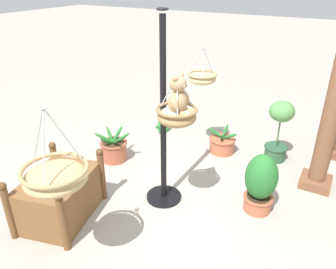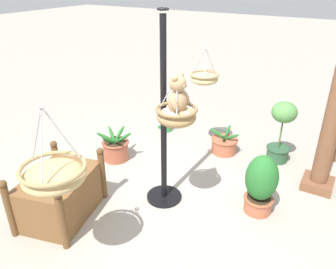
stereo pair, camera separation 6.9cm
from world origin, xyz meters
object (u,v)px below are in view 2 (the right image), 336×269
Objects in this scene: teddy_bear at (179,98)px; potted_plant_broad_leaf at (116,148)px; display_pole_central at (164,150)px; watering_can at (166,126)px; hanging_basket_right_low at (54,175)px; potted_plant_trailing_ivy at (281,129)px; potted_plant_tall_leafy at (224,144)px; wooden_planter_box at (60,194)px; potted_plant_small_succulent at (261,184)px; hanging_basket_left_high at (204,78)px; hanging_basket_with_teddy at (176,115)px.

potted_plant_broad_leaf is (-0.61, -1.42, -1.27)m from teddy_bear.
watering_can is (-1.70, -1.00, -0.59)m from display_pole_central.
hanging_basket_right_low reaches higher than potted_plant_trailing_ivy.
potted_plant_trailing_ivy reaches higher than watering_can.
display_pole_central is at bearing -30.67° from potted_plant_trailing_ivy.
potted_plant_tall_leafy is at bearing 172.29° from hanging_basket_right_low.
display_pole_central reaches higher than wooden_planter_box.
potted_plant_trailing_ivy reaches higher than potted_plant_broad_leaf.
hanging_basket_right_low is at bearing -35.78° from potted_plant_small_succulent.
watering_can is (-2.59, -0.13, -0.19)m from wooden_planter_box.
hanging_basket_left_high is 0.70× the size of potted_plant_small_succulent.
teddy_bear reaches higher than wooden_planter_box.
watering_can is (-1.24, 0.14, -0.08)m from potted_plant_broad_leaf.
hanging_basket_right_low is (1.28, -0.46, -0.35)m from teddy_bear.
teddy_bear is at bearing -58.48° from potted_plant_small_succulent.
potted_plant_tall_leafy is 0.93× the size of potted_plant_broad_leaf.
potted_plant_small_succulent is at bearing 87.49° from potted_plant_broad_leaf.
hanging_basket_right_low is at bearing -19.78° from teddy_bear.
hanging_basket_with_teddy reaches higher than potted_plant_broad_leaf.
teddy_bear is (0.00, 0.02, 0.19)m from hanging_basket_with_teddy.
watering_can is at bearing -149.54° from display_pole_central.
display_pole_central reaches higher than hanging_basket_right_low.
teddy_bear reaches higher than potted_plant_trailing_ivy.
potted_plant_trailing_ivy is at bearing -175.65° from potted_plant_small_succulent.
display_pole_central is 0.64m from hanging_basket_with_teddy.
hanging_basket_with_teddy is at bearing 14.14° from hanging_basket_left_high.
potted_plant_small_succulent is (-0.51, 0.83, -1.07)m from teddy_bear.
display_pole_central reaches higher than potted_plant_tall_leafy.
hanging_basket_left_high is 0.74× the size of hanging_basket_right_low.
wooden_planter_box reaches higher than potted_plant_tall_leafy.
hanging_basket_with_teddy is 1.53× the size of watering_can.
hanging_basket_with_teddy is 1.20× the size of teddy_bear.
potted_plant_small_succulent is 2.26m from potted_plant_broad_leaf.
potted_plant_tall_leafy is 1.71m from potted_plant_broad_leaf.
hanging_basket_left_high reaches higher than potted_plant_broad_leaf.
potted_plant_broad_leaf is (1.04, -1.35, 0.04)m from potted_plant_tall_leafy.
watering_can is (-0.35, -0.87, -1.11)m from hanging_basket_left_high.
hanging_basket_with_teddy is 0.97× the size of potted_plant_broad_leaf.
hanging_basket_with_teddy is at bearing 123.25° from wooden_planter_box.
potted_plant_trailing_ivy is at bearing 149.33° from display_pole_central.
wooden_planter_box is 1.17× the size of potted_plant_trailing_ivy.
teddy_bear reaches higher than hanging_basket_with_teddy.
potted_plant_broad_leaf reaches higher than potted_plant_tall_leafy.
hanging_basket_with_teddy is 0.70× the size of potted_plant_small_succulent.
potted_plant_trailing_ivy is (-0.19, 0.79, 0.37)m from potted_plant_tall_leafy.
potted_plant_small_succulent is at bearing 122.23° from wooden_planter_box.
potted_plant_small_succulent is (-1.79, 1.29, -0.72)m from hanging_basket_right_low.
potted_plant_broad_leaf reaches higher than watering_can.
potted_plant_small_succulent is 1.34m from potted_plant_trailing_ivy.
teddy_bear is 1.44m from potted_plant_small_succulent.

